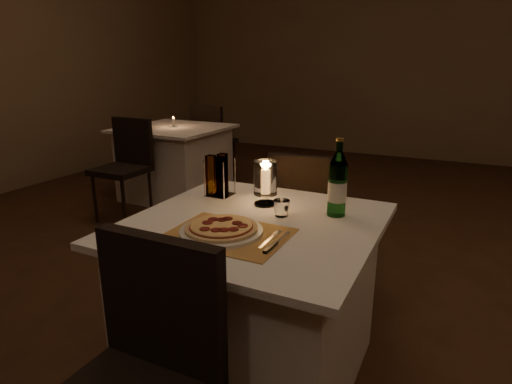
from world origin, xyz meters
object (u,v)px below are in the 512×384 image
at_px(chair_near, 142,363).
at_px(water_bottle, 337,185).
at_px(chair_far, 309,212).
at_px(tumbler, 282,208).
at_px(plate, 221,231).
at_px(pizza, 221,227).
at_px(hurricane_candle, 265,179).
at_px(main_table, 254,299).
at_px(neighbor_table_left, 176,162).

xyz_separation_m(chair_near, water_bottle, (0.29, 0.93, 0.33)).
xyz_separation_m(chair_near, chair_far, (0.00, 1.43, 0.00)).
relative_size(chair_near, tumbler, 12.62).
xyz_separation_m(plate, pizza, (0.00, 0.00, 0.02)).
bearing_deg(hurricane_candle, water_bottle, 1.07).
xyz_separation_m(chair_near, tumbler, (0.08, 0.82, 0.23)).
bearing_deg(tumbler, chair_far, 97.45).
distance_m(chair_near, chair_far, 1.43).
height_order(main_table, chair_far, chair_far).
xyz_separation_m(hurricane_candle, neighbor_table_left, (-1.91, 1.86, -0.49)).
xyz_separation_m(main_table, neighbor_table_left, (-1.95, 2.08, 0.00)).
bearing_deg(pizza, main_table, 74.55).
xyz_separation_m(main_table, tumbler, (0.08, 0.10, 0.40)).
bearing_deg(tumbler, chair_near, -95.57).
bearing_deg(plate, neighbor_table_left, 130.12).
bearing_deg(chair_far, neighbor_table_left, 145.07).
bearing_deg(hurricane_candle, pizza, -90.42).
bearing_deg(hurricane_candle, plate, -90.46).
height_order(plate, hurricane_candle, hurricane_candle).
distance_m(tumbler, hurricane_candle, 0.19).
bearing_deg(chair_near, water_bottle, 72.99).
xyz_separation_m(plate, tumbler, (0.13, 0.28, 0.02)).
distance_m(chair_near, tumbler, 0.85).
distance_m(pizza, tumbler, 0.31).
bearing_deg(tumbler, plate, -114.53).
bearing_deg(chair_near, hurricane_candle, 92.89).
relative_size(hurricane_candle, neighbor_table_left, 0.21).
height_order(hurricane_candle, neighbor_table_left, hurricane_candle).
bearing_deg(chair_near, neighbor_table_left, 124.97).
distance_m(chair_far, neighbor_table_left, 2.39).
bearing_deg(plate, pizza, 6.40).
xyz_separation_m(chair_near, plate, (-0.05, 0.53, 0.20)).
xyz_separation_m(chair_far, water_bottle, (0.29, -0.49, 0.33)).
height_order(pizza, water_bottle, water_bottle).
height_order(chair_near, chair_far, same).
bearing_deg(main_table, hurricane_candle, 102.37).
distance_m(pizza, hurricane_candle, 0.40).
bearing_deg(water_bottle, chair_far, 120.01).
height_order(chair_near, pizza, chair_near).
bearing_deg(tumbler, main_table, -127.40).
distance_m(chair_far, hurricane_candle, 0.59).
relative_size(chair_far, hurricane_candle, 4.34).
relative_size(plate, hurricane_candle, 1.54).
xyz_separation_m(tumbler, neighbor_table_left, (-2.03, 1.97, -0.40)).
height_order(water_bottle, hurricane_candle, water_bottle).
relative_size(pizza, water_bottle, 0.84).
distance_m(chair_near, plate, 0.57).
bearing_deg(pizza, water_bottle, 49.99).
xyz_separation_m(main_table, pizza, (-0.05, -0.18, 0.39)).
height_order(main_table, tumbler, tumbler).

